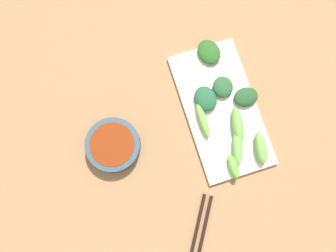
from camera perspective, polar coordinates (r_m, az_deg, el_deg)
name	(u,v)px	position (r m, az deg, el deg)	size (l,w,h in m)	color
tabletop	(170,123)	(0.91, 0.39, 0.54)	(2.10, 2.10, 0.02)	#916D48
sauce_bowl	(113,145)	(0.88, -9.09, -3.15)	(0.14, 0.14, 0.04)	#304755
serving_plate	(221,110)	(0.91, 8.78, 2.68)	(0.18, 0.35, 0.01)	silver
broccoli_leafy_0	(209,52)	(0.94, 6.82, 12.08)	(0.06, 0.07, 0.02)	#23561E
broccoli_stalk_1	(233,166)	(0.88, 10.77, -6.61)	(0.02, 0.06, 0.02)	#61BB3F
broccoli_stalk_2	(238,147)	(0.88, 11.47, -3.43)	(0.03, 0.09, 0.03)	#67AD4B
broccoli_stalk_3	(261,148)	(0.90, 15.14, -3.51)	(0.03, 0.08, 0.03)	#69A349
broccoli_stalk_4	(237,126)	(0.89, 11.44, 0.07)	(0.03, 0.10, 0.03)	#609F44
broccoli_leafy_5	(246,98)	(0.92, 12.85, 4.54)	(0.06, 0.05, 0.02)	#1F4A25
broccoli_stalk_6	(203,120)	(0.88, 5.77, 0.98)	(0.02, 0.09, 0.02)	#6AB246
broccoli_leafy_7	(206,99)	(0.90, 6.24, 4.52)	(0.06, 0.07, 0.03)	#1E5535
broccoli_leafy_8	(223,87)	(0.91, 9.08, 6.41)	(0.05, 0.06, 0.02)	#24532C
chopsticks	(198,241)	(0.90, 4.97, -18.49)	(0.14, 0.21, 0.01)	black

